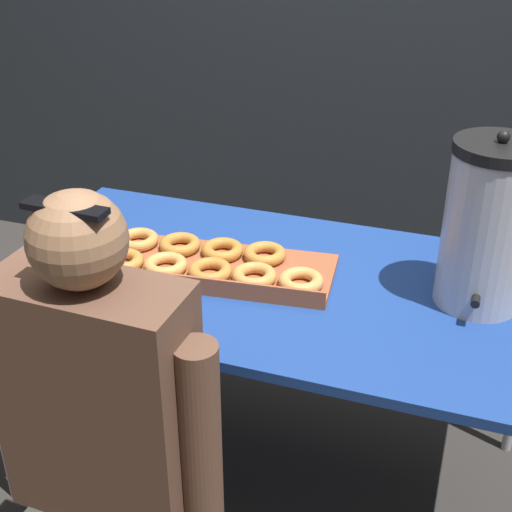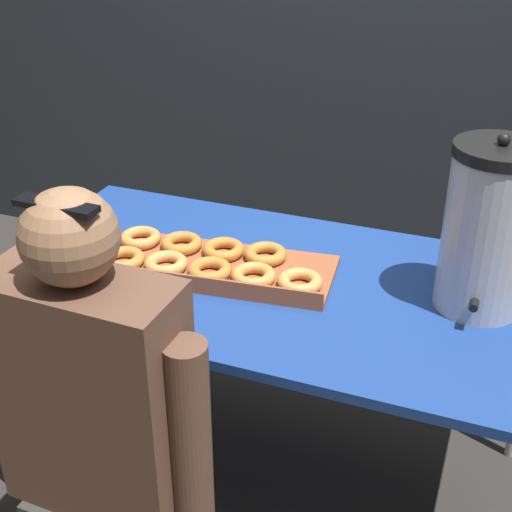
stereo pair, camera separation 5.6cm
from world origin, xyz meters
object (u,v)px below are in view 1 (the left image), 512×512
object	(u,v)px
donut_box	(210,263)
person_seated	(107,456)
cell_phone	(72,242)
coffee_urn	(488,226)

from	to	relation	value
donut_box	person_seated	world-z (taller)	person_seated
donut_box	cell_phone	size ratio (longest dim) A/B	3.87
coffee_urn	person_seated	world-z (taller)	person_seated
donut_box	coffee_urn	xyz separation A→B (m)	(0.71, 0.08, 0.20)
donut_box	cell_phone	world-z (taller)	donut_box
coffee_urn	cell_phone	bearing A→B (deg)	-176.79
donut_box	coffee_urn	bearing A→B (deg)	0.40
cell_phone	person_seated	size ratio (longest dim) A/B	0.15
coffee_urn	cell_phone	xyz separation A→B (m)	(-1.17, -0.07, -0.21)
donut_box	coffee_urn	distance (m)	0.75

